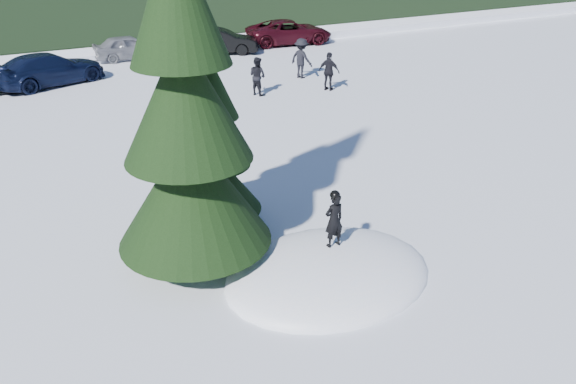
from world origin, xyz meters
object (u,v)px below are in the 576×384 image
adult_0 (257,76)px  adult_1 (329,72)px  car_3 (49,69)px  car_5 (221,41)px  spruce_short (212,143)px  spruce_tall (186,115)px  car_6 (289,32)px  child_skier (334,220)px  car_4 (129,47)px  adult_2 (301,58)px

adult_0 → adult_1: 3.13m
car_3 → car_5: 9.59m
spruce_short → adult_1: bearing=45.1°
adult_1 → car_3: size_ratio=0.34×
spruce_tall → car_6: size_ratio=1.68×
car_3 → car_6: (13.89, 3.09, -0.00)m
spruce_tall → child_skier: bearing=-30.9°
adult_0 → car_5: size_ratio=0.39×
spruce_short → child_skier: spruce_short is taller
spruce_short → adult_0: (5.79, 9.71, -1.31)m
adult_0 → car_5: 8.56m
car_5 → spruce_tall: bearing=-179.1°
spruce_tall → adult_0: (6.79, 11.11, -2.52)m
spruce_tall → child_skier: spruce_tall is taller
spruce_tall → car_6: bearing=56.7°
spruce_tall → car_3: (-0.68, 16.97, -2.61)m
child_skier → car_4: size_ratio=0.32×
child_skier → adult_2: (7.34, 14.18, -0.18)m
spruce_short → adult_0: size_ratio=3.37×
child_skier → adult_1: bearing=-123.9°
adult_0 → car_5: adult_0 is taller
adult_2 → spruce_tall: bearing=121.3°
adult_2 → car_3: bearing=46.9°
spruce_tall → car_5: bearing=66.3°
child_skier → car_5: child_skier is taller
child_skier → car_3: 18.74m
spruce_tall → child_skier: 3.66m
car_4 → car_6: 9.46m
spruce_short → car_3: bearing=96.2°
adult_2 → adult_0: bearing=96.6°
adult_2 → car_3: size_ratio=0.37×
adult_1 → car_4: (-6.05, 10.21, -0.18)m
spruce_tall → car_5: 21.45m
spruce_tall → car_5: (8.57, 19.48, -2.64)m
spruce_tall → child_skier: size_ratio=7.12×
adult_1 → car_5: size_ratio=0.40×
spruce_short → child_skier: (1.49, -2.89, -1.02)m
adult_2 → car_5: adult_2 is taller
adult_2 → car_5: 6.91m
spruce_tall → car_3: 17.18m
child_skier → car_6: 24.07m
car_5 → adult_1: bearing=-147.8°
adult_0 → spruce_tall: bearing=125.1°
child_skier → adult_0: child_skier is taller
car_5 → car_6: (4.63, 0.58, 0.03)m
spruce_short → child_skier: size_ratio=4.45×
child_skier → adult_0: size_ratio=0.76×
adult_2 → car_5: size_ratio=0.44×
spruce_tall → spruce_short: bearing=54.5°
adult_2 → car_5: bearing=-10.5°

